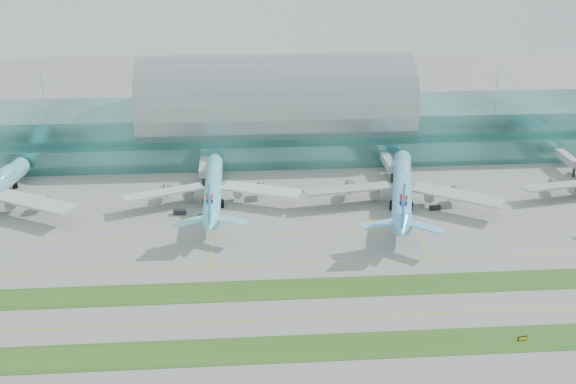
{
  "coord_description": "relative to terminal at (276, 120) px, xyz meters",
  "views": [
    {
      "loc": [
        -17.69,
        -180.64,
        104.09
      ],
      "look_at": [
        0.0,
        55.0,
        9.0
      ],
      "focal_mm": 45.0,
      "sensor_mm": 36.0,
      "label": 1
    }
  ],
  "objects": [
    {
      "name": "terminal",
      "position": [
        0.0,
        0.0,
        0.0
      ],
      "size": [
        340.0,
        69.1,
        36.0
      ],
      "color": "#3D7A75",
      "rests_on": "ground"
    },
    {
      "name": "taxiline_d",
      "position": [
        -0.01,
        -88.79,
        -14.22
      ],
      "size": [
        420.0,
        0.35,
        0.01
      ],
      "primitive_type": "cube",
      "color": "yellow",
      "rests_on": "ground"
    },
    {
      "name": "taxiline_b",
      "position": [
        -0.01,
        -142.79,
        -14.22
      ],
      "size": [
        420.0,
        0.35,
        0.01
      ],
      "primitive_type": "cube",
      "color": "yellow",
      "rests_on": "ground"
    },
    {
      "name": "taxiway_sign_east",
      "position": [
        53.93,
        -157.36,
        -13.67
      ],
      "size": [
        2.65,
        0.73,
        1.12
      ],
      "rotation": [
        0.0,
        0.0,
        0.17
      ],
      "color": "black",
      "rests_on": "ground"
    },
    {
      "name": "grass_strip_far",
      "position": [
        -0.01,
        -126.79,
        -14.19
      ],
      "size": [
        420.0,
        12.0,
        0.08
      ],
      "primitive_type": "cube",
      "color": "#2D591E",
      "rests_on": "ground"
    },
    {
      "name": "airliner_b",
      "position": [
        -26.76,
        -60.17,
        -7.84
      ],
      "size": [
        66.27,
        75.07,
        20.69
      ],
      "rotation": [
        0.0,
        0.0,
        -0.01
      ],
      "color": "#70E5F6",
      "rests_on": "ground"
    },
    {
      "name": "ground",
      "position": [
        -0.01,
        -128.79,
        -14.23
      ],
      "size": [
        700.0,
        700.0,
        0.0
      ],
      "primitive_type": "plane",
      "color": "gray",
      "rests_on": "ground"
    },
    {
      "name": "gse_e",
      "position": [
        28.71,
        -83.5,
        -13.53
      ],
      "size": [
        3.39,
        2.48,
        1.4
      ],
      "primitive_type": "cube",
      "rotation": [
        0.0,
        0.0,
        0.2
      ],
      "color": "yellow",
      "rests_on": "ground"
    },
    {
      "name": "gse_d",
      "position": [
        -38.76,
        -69.88,
        -13.32
      ],
      "size": [
        4.46,
        2.64,
        1.81
      ],
      "primitive_type": "cube",
      "rotation": [
        0.0,
        0.0,
        -0.12
      ],
      "color": "black",
      "rests_on": "ground"
    },
    {
      "name": "airliner_c",
      "position": [
        42.5,
        -67.51,
        -7.17
      ],
      "size": [
        71.41,
        82.29,
        22.88
      ],
      "rotation": [
        0.0,
        0.0,
        -0.23
      ],
      "color": "#71C4FA",
      "rests_on": "ground"
    },
    {
      "name": "gse_c",
      "position": [
        -30.06,
        -75.28,
        -13.38
      ],
      "size": [
        3.81,
        2.28,
        1.69
      ],
      "primitive_type": "cube",
      "rotation": [
        0.0,
        0.0,
        -0.04
      ],
      "color": "black",
      "rests_on": "ground"
    },
    {
      "name": "gse_f",
      "position": [
        53.76,
        -72.86,
        -13.44
      ],
      "size": [
        4.1,
        2.12,
        1.57
      ],
      "primitive_type": "cube",
      "rotation": [
        0.0,
        0.0,
        0.12
      ],
      "color": "black",
      "rests_on": "ground"
    },
    {
      "name": "grass_strip_near",
      "position": [
        -0.01,
        -156.79,
        -14.19
      ],
      "size": [
        420.0,
        12.0,
        0.08
      ],
      "primitive_type": "cube",
      "color": "#2D591E",
      "rests_on": "ground"
    },
    {
      "name": "taxiline_c",
      "position": [
        -0.01,
        -110.79,
        -14.22
      ],
      "size": [
        420.0,
        0.35,
        0.01
      ],
      "primitive_type": "cube",
      "color": "yellow",
      "rests_on": "ground"
    }
  ]
}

